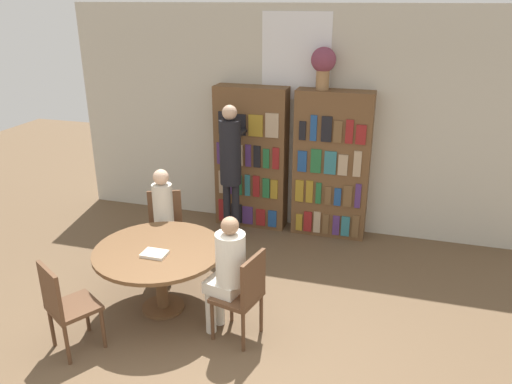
{
  "coord_description": "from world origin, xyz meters",
  "views": [
    {
      "loc": [
        1.37,
        -3.05,
        3.06
      ],
      "look_at": [
        -0.08,
        1.88,
        1.05
      ],
      "focal_mm": 35.0,
      "sensor_mm": 36.0,
      "label": 1
    }
  ],
  "objects": [
    {
      "name": "chair_near_camera",
      "position": [
        -1.34,
        0.1,
        0.51
      ],
      "size": [
        0.55,
        0.55,
        0.91
      ],
      "rotation": [
        0.0,
        0.0,
        -0.54
      ],
      "color": "brown",
      "rests_on": "ground_plane"
    },
    {
      "name": "open_book_on_table",
      "position": [
        -0.81,
        0.82,
        0.72
      ],
      "size": [
        0.24,
        0.18,
        0.03
      ],
      "color": "silver",
      "rests_on": "reading_table"
    },
    {
      "name": "chair_far_side",
      "position": [
        0.14,
        0.73,
        0.51
      ],
      "size": [
        0.48,
        0.48,
        0.91
      ],
      "rotation": [
        0.0,
        0.0,
        1.34
      ],
      "color": "brown",
      "rests_on": "ground_plane"
    },
    {
      "name": "seated_reader_right",
      "position": [
        -0.03,
        0.77,
        0.71
      ],
      "size": [
        0.41,
        0.34,
        1.24
      ],
      "rotation": [
        0.0,
        0.0,
        1.34
      ],
      "color": "silver",
      "rests_on": "ground_plane"
    },
    {
      "name": "bookshelf_left",
      "position": [
        -0.55,
        3.25,
        0.98
      ],
      "size": [
        0.99,
        0.34,
        1.97
      ],
      "color": "brown",
      "rests_on": "ground_plane"
    },
    {
      "name": "chair_left_side",
      "position": [
        -1.22,
        1.87,
        0.51
      ],
      "size": [
        0.52,
        0.52,
        0.91
      ],
      "rotation": [
        0.0,
        0.0,
        -2.74
      ],
      "color": "brown",
      "rests_on": "ground_plane"
    },
    {
      "name": "wall_back",
      "position": [
        0.0,
        3.45,
        1.51
      ],
      "size": [
        6.4,
        0.07,
        3.0
      ],
      "color": "beige",
      "rests_on": "ground_plane"
    },
    {
      "name": "reading_table",
      "position": [
        -0.83,
        0.95,
        0.6
      ],
      "size": [
        1.31,
        1.31,
        0.7
      ],
      "color": "brown",
      "rests_on": "ground_plane"
    },
    {
      "name": "flower_vase",
      "position": [
        0.38,
        3.26,
        2.3
      ],
      "size": [
        0.31,
        0.31,
        0.52
      ],
      "color": "#997047",
      "rests_on": "bookshelf_right"
    },
    {
      "name": "bookshelf_right",
      "position": [
        0.55,
        3.25,
        0.98
      ],
      "size": [
        0.99,
        0.34,
        1.97
      ],
      "color": "brown",
      "rests_on": "ground_plane"
    },
    {
      "name": "librarian_standing",
      "position": [
        -0.68,
        2.75,
        1.1
      ],
      "size": [
        0.28,
        0.55,
        1.82
      ],
      "color": "black",
      "rests_on": "ground_plane"
    },
    {
      "name": "seated_reader_left",
      "position": [
        -1.14,
        1.69,
        0.7
      ],
      "size": [
        0.34,
        0.39,
        1.26
      ],
      "rotation": [
        0.0,
        0.0,
        -2.74
      ],
      "color": "beige",
      "rests_on": "ground_plane"
    }
  ]
}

